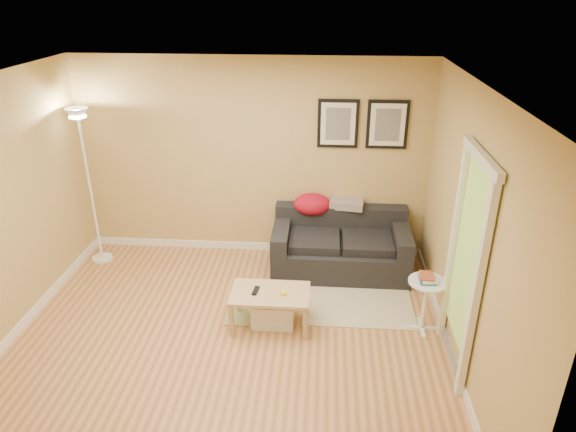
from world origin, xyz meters
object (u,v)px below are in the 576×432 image
Objects in this scene: floor_lamp at (91,192)px; storage_bin at (273,312)px; book_stack at (427,278)px; sofa at (341,244)px; coffee_table at (270,309)px; side_table at (424,305)px.

storage_bin is at bearing -26.65° from floor_lamp.
sofa is at bearing 119.88° from book_stack.
sofa is at bearing 58.24° from storage_bin.
book_stack reaches higher than coffee_table.
sofa is 2.85× the size of side_table.
floor_lamp is (-4.01, 1.20, 0.33)m from book_stack.
book_stack reaches higher than side_table.
sofa is 1.47m from book_stack.
storage_bin is (0.03, 0.04, -0.06)m from coffee_table.
sofa is at bearing -0.49° from floor_lamp.
storage_bin is 0.78× the size of side_table.
book_stack is at bearing -54.04° from sofa.
coffee_table is 1.78× the size of storage_bin.
floor_lamp is (-4.02, 1.21, 0.67)m from side_table.
storage_bin is 1.60m from side_table.
side_table is at bearing -16.71° from floor_lamp.
coffee_table is 1.67m from book_stack.
coffee_table is at bearing -178.25° from side_table.
floor_lamp is (-2.40, 1.26, 0.76)m from coffee_table.
coffee_table is 1.62m from side_table.
storage_bin is at bearing 54.33° from coffee_table.
sofa reaches higher than coffee_table.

